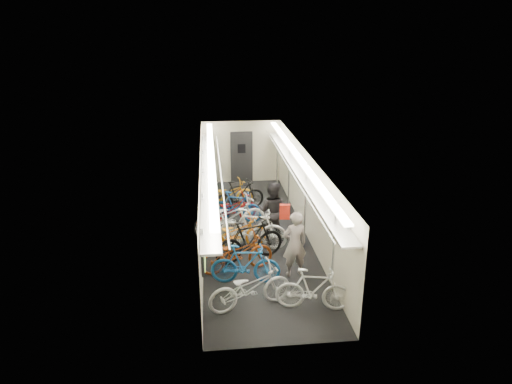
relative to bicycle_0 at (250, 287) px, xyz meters
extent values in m
plane|color=black|center=(0.48, 3.66, -0.49)|extent=(10.00, 10.00, 0.00)
plane|color=white|center=(0.48, 3.66, 1.91)|extent=(10.00, 10.00, 0.00)
plane|color=beige|center=(-1.02, 3.66, 0.71)|extent=(0.00, 10.00, 10.00)
plane|color=beige|center=(1.98, 3.66, 0.71)|extent=(0.00, 10.00, 10.00)
plane|color=beige|center=(0.48, 8.66, 0.71)|extent=(3.00, 0.00, 3.00)
plane|color=beige|center=(0.48, -1.34, 0.71)|extent=(3.00, 0.00, 3.00)
cube|color=black|center=(-0.98, 0.46, 0.76)|extent=(0.06, 1.10, 0.80)
cube|color=#7BBB52|center=(-0.94, 0.46, 0.76)|extent=(0.02, 0.96, 0.66)
cube|color=black|center=(-0.98, 2.66, 0.76)|extent=(0.06, 1.10, 0.80)
cube|color=#7BBB52|center=(-0.94, 2.66, 0.76)|extent=(0.02, 0.96, 0.66)
cube|color=black|center=(-0.98, 4.86, 0.76)|extent=(0.06, 1.10, 0.80)
cube|color=#7BBB52|center=(-0.94, 4.86, 0.76)|extent=(0.02, 0.96, 0.66)
cube|color=black|center=(-0.98, 7.06, 0.76)|extent=(0.06, 1.10, 0.80)
cube|color=#7BBB52|center=(-0.94, 7.06, 0.76)|extent=(0.02, 0.96, 0.66)
cube|color=yellow|center=(-0.97, 1.56, 0.81)|extent=(0.02, 0.22, 0.30)
cube|color=yellow|center=(-0.97, 3.76, 0.81)|extent=(0.02, 0.22, 0.30)
cube|color=yellow|center=(-0.97, 5.96, 0.81)|extent=(0.02, 0.22, 0.30)
cube|color=black|center=(0.48, 8.60, 0.51)|extent=(0.85, 0.08, 2.00)
cube|color=#999BA0|center=(-0.80, 3.66, 1.43)|extent=(0.40, 9.70, 0.05)
cube|color=#999BA0|center=(1.76, 3.66, 1.43)|extent=(0.40, 9.70, 0.05)
cylinder|color=silver|center=(-0.47, 3.66, 1.53)|extent=(0.04, 9.70, 0.04)
cylinder|color=silver|center=(1.43, 3.66, 1.53)|extent=(0.04, 9.70, 0.04)
cube|color=white|center=(-0.72, 3.66, 1.85)|extent=(0.18, 9.60, 0.04)
cube|color=white|center=(1.68, 3.66, 1.85)|extent=(0.18, 9.60, 0.04)
cylinder|color=silver|center=(1.73, -0.14, 0.71)|extent=(0.05, 0.05, 2.38)
cylinder|color=silver|center=(1.73, 2.66, 0.71)|extent=(0.05, 0.05, 2.38)
cylinder|color=silver|center=(1.73, 5.16, 0.71)|extent=(0.05, 0.05, 2.38)
cylinder|color=silver|center=(1.73, 7.66, 0.71)|extent=(0.05, 0.05, 2.38)
imported|color=silver|center=(0.00, 0.00, 0.00)|extent=(1.96, 1.13, 0.97)
imported|color=#1B5DA2|center=(-0.01, 1.01, 0.01)|extent=(1.68, 0.66, 0.99)
imported|color=maroon|center=(-0.18, 1.60, 0.00)|extent=(1.94, 1.03, 0.97)
imported|color=black|center=(0.19, 2.11, 0.08)|extent=(1.97, 1.15, 1.14)
imported|color=orange|center=(-0.15, 2.73, 0.00)|extent=(1.95, 1.19, 0.97)
imported|color=white|center=(0.35, 2.85, 0.08)|extent=(1.95, 1.05, 1.13)
imported|color=silver|center=(-0.23, 3.74, 0.08)|extent=(2.29, 1.30, 1.14)
imported|color=navy|center=(0.01, 4.71, 0.00)|extent=(1.69, 0.94, 0.98)
imported|color=maroon|center=(-0.18, 4.55, -0.02)|extent=(1.90, 1.30, 0.94)
imported|color=black|center=(0.17, 5.57, 0.05)|extent=(1.84, 1.04, 1.07)
imported|color=orange|center=(-0.20, 5.81, -0.01)|extent=(1.94, 1.18, 0.96)
imported|color=silver|center=(1.33, -0.22, 0.00)|extent=(1.67, 0.76, 0.97)
imported|color=gray|center=(1.19, 1.27, 0.34)|extent=(0.67, 0.50, 1.65)
imported|color=black|center=(0.94, 3.33, 0.37)|extent=(1.03, 0.94, 1.72)
cube|color=#B31F11|center=(1.10, 2.23, 0.79)|extent=(0.28, 0.18, 0.38)
camera|label=1|loc=(-0.77, -8.41, 5.19)|focal=32.00mm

